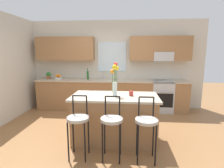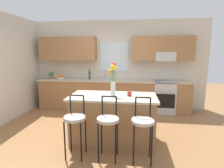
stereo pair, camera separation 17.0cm
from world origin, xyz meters
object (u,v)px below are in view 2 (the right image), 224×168
(mug_ceramic, at_px, (129,94))
(flower_vase, at_px, (113,79))
(oven_range, at_px, (164,96))
(kitchen_island, at_px, (113,118))
(fruit_bowl_oranges, at_px, (61,77))
(bar_stool_far, at_px, (143,124))
(bottle_olive_oil, at_px, (90,75))
(potted_plant_small, at_px, (51,75))
(bar_stool_middle, at_px, (108,122))
(bar_stool_near, at_px, (75,121))

(mug_ceramic, bearing_deg, flower_vase, -178.06)
(oven_range, bearing_deg, kitchen_island, -123.22)
(mug_ceramic, bearing_deg, fruit_bowl_oranges, 138.51)
(oven_range, height_order, kitchen_island, same)
(bar_stool_far, relative_size, fruit_bowl_oranges, 4.34)
(kitchen_island, bearing_deg, mug_ceramic, 2.85)
(bottle_olive_oil, xyz_separation_m, potted_plant_small, (-1.23, -0.00, -0.01))
(bar_stool_middle, xyz_separation_m, bottle_olive_oil, (-0.96, 2.59, 0.42))
(oven_range, bearing_deg, flower_vase, -123.30)
(flower_vase, height_order, bottle_olive_oil, flower_vase)
(flower_vase, bearing_deg, bar_stool_middle, -89.94)
(bar_stool_near, height_order, potted_plant_small, potted_plant_small)
(mug_ceramic, bearing_deg, bottle_olive_oil, 123.28)
(fruit_bowl_oranges, bearing_deg, bar_stool_near, -62.64)
(flower_vase, relative_size, bottle_olive_oil, 1.87)
(oven_range, distance_m, bottle_olive_oil, 2.31)
(kitchen_island, xyz_separation_m, bar_stool_near, (-0.55, -0.62, 0.17))
(bar_stool_middle, distance_m, mug_ceramic, 0.79)
(fruit_bowl_oranges, height_order, bottle_olive_oil, bottle_olive_oil)
(mug_ceramic, distance_m, potted_plant_small, 3.18)
(oven_range, relative_size, mug_ceramic, 10.22)
(flower_vase, height_order, potted_plant_small, flower_vase)
(fruit_bowl_oranges, height_order, potted_plant_small, potted_plant_small)
(bar_stool_near, bearing_deg, potted_plant_small, 122.47)
(potted_plant_small, bearing_deg, bottle_olive_oil, 0.11)
(bottle_olive_oil, bearing_deg, bar_stool_near, -80.95)
(oven_range, bearing_deg, bar_stool_near, -125.36)
(mug_ceramic, relative_size, fruit_bowl_oranges, 0.37)
(mug_ceramic, bearing_deg, potted_plant_small, 142.23)
(mug_ceramic, height_order, potted_plant_small, potted_plant_small)
(kitchen_island, bearing_deg, oven_range, 56.78)
(bar_stool_middle, relative_size, bottle_olive_oil, 3.07)
(bar_stool_far, bearing_deg, mug_ceramic, 110.10)
(oven_range, relative_size, bar_stool_far, 0.88)
(bar_stool_far, distance_m, mug_ceramic, 0.76)
(bar_stool_near, relative_size, fruit_bowl_oranges, 4.34)
(bar_stool_near, bearing_deg, kitchen_island, 48.65)
(bar_stool_near, bearing_deg, flower_vase, 48.91)
(oven_range, bearing_deg, mug_ceramic, -116.38)
(bar_stool_near, bearing_deg, oven_range, 54.64)
(fruit_bowl_oranges, distance_m, potted_plant_small, 0.31)
(kitchen_island, distance_m, flower_vase, 0.79)
(mug_ceramic, xyz_separation_m, fruit_bowl_oranges, (-2.21, 1.95, 0.01))
(bottle_olive_oil, bearing_deg, mug_ceramic, -56.72)
(flower_vase, relative_size, potted_plant_small, 2.92)
(fruit_bowl_oranges, relative_size, potted_plant_small, 1.10)
(bar_stool_far, height_order, mug_ceramic, bar_stool_far)
(bar_stool_near, relative_size, bar_stool_middle, 1.00)
(bar_stool_middle, bearing_deg, kitchen_island, 90.00)
(bar_stool_near, bearing_deg, bar_stool_middle, 0.00)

